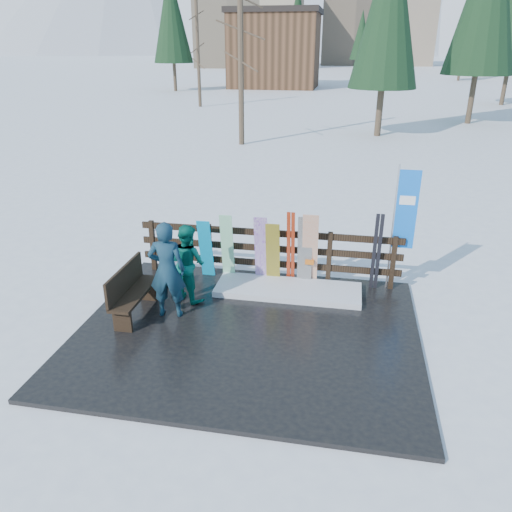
% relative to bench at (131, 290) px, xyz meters
% --- Properties ---
extents(ground, '(700.00, 700.00, 0.00)m').
position_rel_bench_xyz_m(ground, '(2.23, -0.16, -0.60)').
color(ground, white).
rests_on(ground, ground).
extents(deck, '(6.00, 5.00, 0.08)m').
position_rel_bench_xyz_m(deck, '(2.23, -0.16, -0.56)').
color(deck, black).
rests_on(deck, ground).
extents(fence, '(5.60, 0.10, 1.15)m').
position_rel_bench_xyz_m(fence, '(2.23, 2.04, 0.14)').
color(fence, black).
rests_on(fence, deck).
extents(snow_patch, '(2.96, 1.00, 0.12)m').
position_rel_bench_xyz_m(snow_patch, '(2.76, 1.44, -0.46)').
color(snow_patch, white).
rests_on(snow_patch, deck).
extents(bench, '(0.41, 1.50, 0.97)m').
position_rel_bench_xyz_m(bench, '(0.00, 0.00, 0.00)').
color(bench, black).
rests_on(bench, deck).
extents(snowboard_0, '(0.28, 0.32, 1.35)m').
position_rel_bench_xyz_m(snowboard_0, '(0.92, 1.82, 0.16)').
color(snowboard_0, '#0396CD').
rests_on(snowboard_0, deck).
extents(snowboard_1, '(0.26, 0.26, 1.50)m').
position_rel_bench_xyz_m(snowboard_1, '(1.40, 1.82, 0.23)').
color(snowboard_1, white).
rests_on(snowboard_1, deck).
extents(snowboard_2, '(0.29, 0.25, 1.37)m').
position_rel_bench_xyz_m(snowboard_2, '(2.37, 1.82, 0.17)').
color(snowboard_2, yellow).
rests_on(snowboard_2, deck).
extents(snowboard_3, '(0.27, 0.29, 1.50)m').
position_rel_bench_xyz_m(snowboard_3, '(2.12, 1.82, 0.23)').
color(snowboard_3, silver).
rests_on(snowboard_3, deck).
extents(snowboard_4, '(0.30, 0.22, 1.55)m').
position_rel_bench_xyz_m(snowboard_4, '(3.04, 1.82, 0.26)').
color(snowboard_4, black).
rests_on(snowboard_4, deck).
extents(snowboard_5, '(0.32, 0.36, 1.63)m').
position_rel_bench_xyz_m(snowboard_5, '(3.14, 1.82, 0.30)').
color(snowboard_5, silver).
rests_on(snowboard_5, deck).
extents(ski_pair_a, '(0.16, 0.29, 1.63)m').
position_rel_bench_xyz_m(ski_pair_a, '(2.74, 1.89, 0.30)').
color(ski_pair_a, '#A02D13').
rests_on(ski_pair_a, deck).
extents(ski_pair_b, '(0.17, 0.20, 1.68)m').
position_rel_bench_xyz_m(ski_pair_b, '(4.47, 1.89, 0.33)').
color(ski_pair_b, black).
rests_on(ski_pair_b, deck).
extents(rental_flag, '(0.45, 0.04, 2.60)m').
position_rel_bench_xyz_m(rental_flag, '(4.92, 2.09, 1.09)').
color(rental_flag, silver).
rests_on(rental_flag, deck).
extents(person_front, '(0.73, 0.53, 1.84)m').
position_rel_bench_xyz_m(person_front, '(0.68, 0.13, 0.41)').
color(person_front, '#1A4853').
rests_on(person_front, deck).
extents(person_back, '(0.95, 0.90, 1.55)m').
position_rel_bench_xyz_m(person_back, '(0.85, 0.83, 0.26)').
color(person_back, '#076655').
rests_on(person_back, deck).
extents(resort_buildings, '(73.00, 87.60, 22.60)m').
position_rel_bench_xyz_m(resort_buildings, '(3.26, 115.25, 9.21)').
color(resort_buildings, tan).
rests_on(resort_buildings, ground).
extents(trees, '(42.25, 68.87, 12.06)m').
position_rel_bench_xyz_m(trees, '(4.84, 47.12, 4.97)').
color(trees, '#382B1E').
rests_on(trees, ground).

